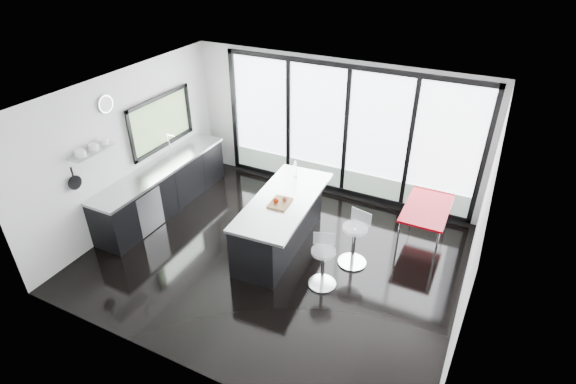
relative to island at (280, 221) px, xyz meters
The scene contains 11 objects.
floor 0.61m from the island, 76.25° to the right, with size 6.00×5.00×0.00m, color black.
ceiling 2.34m from the island, 76.25° to the right, with size 6.00×5.00×0.00m, color white.
wall_back 2.28m from the island, 80.38° to the left, with size 6.00×0.09×2.80m.
wall_front 3.00m from the island, 88.26° to the right, with size 6.00×0.00×2.80m, color silver.
wall_left 3.08m from the island, behind, with size 0.26×5.00×2.80m.
wall_right 3.24m from the island, ahead, with size 0.00×5.00×2.80m, color silver.
counter_cabinets 2.59m from the island, behind, with size 0.69×3.24×1.36m.
island is the anchor object (origin of this frame).
bar_stool_near 1.27m from the island, 30.99° to the right, with size 0.44×0.44×0.70m, color silver.
bar_stool_far 1.34m from the island, ahead, with size 0.47×0.47×0.75m, color silver.
red_table 2.57m from the island, 29.23° to the left, with size 0.74×1.29×0.69m, color #860008.
Camera 1 is at (2.87, -5.31, 4.94)m, focal length 28.00 mm.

